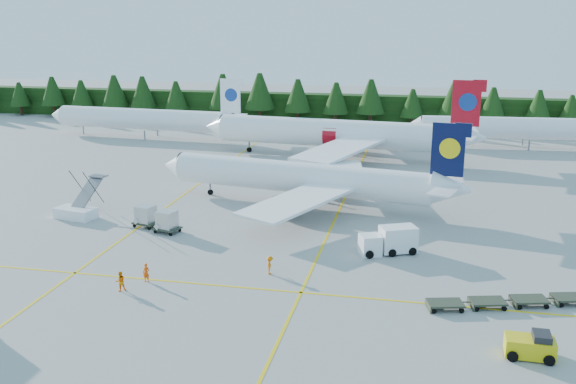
% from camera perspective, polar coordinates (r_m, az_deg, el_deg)
% --- Properties ---
extents(ground, '(320.00, 320.00, 0.00)m').
position_cam_1_polar(ground, '(58.97, -3.51, -6.11)').
color(ground, '#A1A19B').
rests_on(ground, ground).
extents(taxi_stripe_a, '(0.25, 120.00, 0.01)m').
position_cam_1_polar(taxi_stripe_a, '(81.28, -9.32, -0.29)').
color(taxi_stripe_a, yellow).
rests_on(taxi_stripe_a, ground).
extents(taxi_stripe_b, '(0.25, 120.00, 0.01)m').
position_cam_1_polar(taxi_stripe_b, '(76.51, 4.81, -1.11)').
color(taxi_stripe_b, yellow).
rests_on(taxi_stripe_b, ground).
extents(taxi_stripe_cross, '(80.00, 0.25, 0.01)m').
position_cam_1_polar(taxi_stripe_cross, '(53.65, -5.22, -8.36)').
color(taxi_stripe_cross, yellow).
rests_on(taxi_stripe_cross, ground).
extents(treeline_hedge, '(220.00, 4.00, 6.00)m').
position_cam_1_polar(treeline_hedge, '(136.99, 5.64, 7.36)').
color(treeline_hedge, black).
rests_on(treeline_hedge, ground).
extents(airliner_navy, '(36.72, 29.96, 10.75)m').
position_cam_1_polar(airliner_navy, '(75.65, 0.53, 1.28)').
color(airliner_navy, white).
rests_on(airliner_navy, ground).
extents(airliner_red, '(43.78, 35.88, 12.73)m').
position_cam_1_polar(airliner_red, '(102.18, 3.55, 5.23)').
color(airliner_red, white).
rests_on(airliner_red, ground).
extents(airliner_far_left, '(38.70, 6.33, 11.25)m').
position_cam_1_polar(airliner_far_left, '(122.94, -13.38, 6.39)').
color(airliner_far_left, white).
rests_on(airliner_far_left, ground).
extents(airliner_far_right, '(37.37, 6.22, 10.86)m').
position_cam_1_polar(airliner_far_right, '(116.46, 19.10, 5.44)').
color(airliner_far_right, white).
rests_on(airliner_far_right, ground).
extents(airstairs, '(4.81, 6.53, 4.00)m').
position_cam_1_polar(airstairs, '(74.90, -18.19, -1.50)').
color(airstairs, white).
rests_on(airstairs, ground).
extents(service_truck, '(5.62, 3.90, 2.56)m').
position_cam_1_polar(service_truck, '(60.94, 8.90, -4.28)').
color(service_truck, silver).
rests_on(service_truck, ground).
extents(baggage_tug, '(3.15, 1.73, 1.67)m').
position_cam_1_polar(baggage_tug, '(45.64, 20.81, -12.64)').
color(baggage_tug, '#DBC30C').
rests_on(baggage_tug, ground).
extents(dolly_train, '(12.53, 5.35, 0.16)m').
position_cam_1_polar(dolly_train, '(52.61, 19.01, -9.07)').
color(dolly_train, '#333A2A').
rests_on(dolly_train, ground).
extents(uld_pair, '(5.81, 3.81, 1.92)m').
position_cam_1_polar(uld_pair, '(68.32, -11.63, -2.25)').
color(uld_pair, '#333A2A').
rests_on(uld_pair, ground).
extents(crew_a, '(0.60, 0.40, 1.61)m').
position_cam_1_polar(crew_a, '(55.34, -12.50, -7.02)').
color(crew_a, '#FC4E05').
rests_on(crew_a, ground).
extents(crew_b, '(1.03, 1.00, 1.67)m').
position_cam_1_polar(crew_b, '(54.06, -14.68, -7.67)').
color(crew_b, orange).
rests_on(crew_b, ground).
extents(crew_c, '(0.55, 0.73, 1.63)m').
position_cam_1_polar(crew_c, '(55.61, -1.62, -6.53)').
color(crew_c, orange).
rests_on(crew_c, ground).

